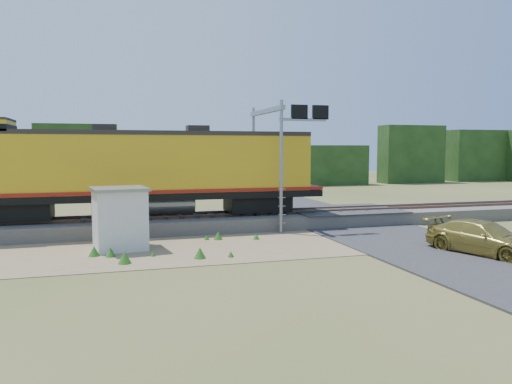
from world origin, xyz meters
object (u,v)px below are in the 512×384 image
object	(u,v)px
signal_gantry	(276,135)
shed	(120,218)
locomotive	(138,169)
car	(484,238)

from	to	relation	value
signal_gantry	shed	bearing A→B (deg)	-155.18
shed	signal_gantry	world-z (taller)	signal_gantry
locomotive	signal_gantry	world-z (taller)	signal_gantry
locomotive	signal_gantry	bearing A→B (deg)	-4.80
locomotive	shed	size ratio (longest dim) A/B	7.08
locomotive	shed	bearing A→B (deg)	-103.19
signal_gantry	car	bearing A→B (deg)	-57.35
locomotive	shed	world-z (taller)	locomotive
shed	car	bearing A→B (deg)	-28.70
locomotive	shed	distance (m)	5.52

